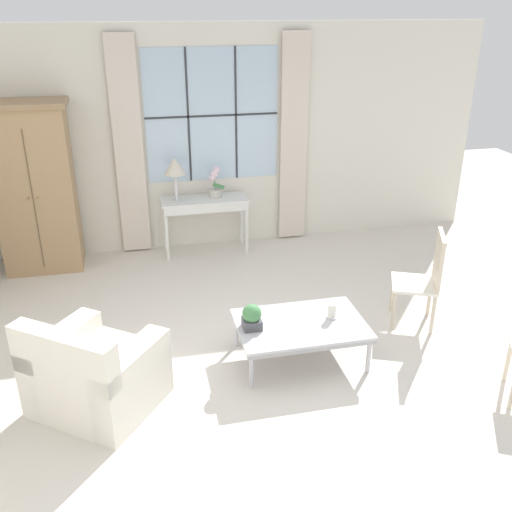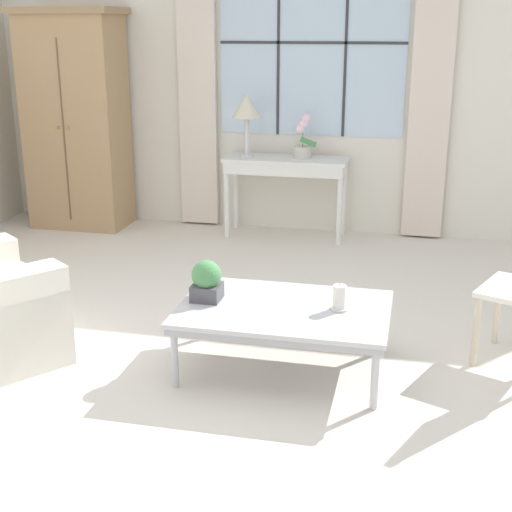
% 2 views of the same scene
% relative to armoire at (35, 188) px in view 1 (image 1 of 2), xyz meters
% --- Properties ---
extents(ground_plane, '(14.00, 14.00, 0.00)m').
position_rel_armoire_xyz_m(ground_plane, '(2.16, -2.69, -1.01)').
color(ground_plane, silver).
extents(wall_back_windowed, '(7.20, 0.14, 2.80)m').
position_rel_armoire_xyz_m(wall_back_windowed, '(2.16, 0.34, 0.39)').
color(wall_back_windowed, silver).
rests_on(wall_back_windowed, ground_plane).
extents(armoire, '(0.96, 0.59, 2.01)m').
position_rel_armoire_xyz_m(armoire, '(0.00, 0.00, 0.00)').
color(armoire, tan).
rests_on(armoire, ground_plane).
extents(console_table, '(1.10, 0.41, 0.72)m').
position_rel_armoire_xyz_m(console_table, '(1.99, 0.05, -0.38)').
color(console_table, white).
rests_on(console_table, ground_plane).
extents(table_lamp, '(0.27, 0.27, 0.56)m').
position_rel_armoire_xyz_m(table_lamp, '(1.64, 0.01, 0.15)').
color(table_lamp, silver).
rests_on(table_lamp, console_table).
extents(potted_orchid, '(0.21, 0.16, 0.40)m').
position_rel_armoire_xyz_m(potted_orchid, '(2.14, 0.08, -0.13)').
color(potted_orchid, '#BCB7AD').
rests_on(potted_orchid, console_table).
extents(armchair_upholstered, '(1.20, 1.18, 0.84)m').
position_rel_armoire_xyz_m(armchair_upholstered, '(0.69, -2.89, -0.72)').
color(armchair_upholstered, silver).
rests_on(armchair_upholstered, ground_plane).
extents(side_chair_wooden, '(0.58, 0.58, 0.98)m').
position_rel_armoire_xyz_m(side_chair_wooden, '(3.86, -2.26, -0.46)').
color(side_chair_wooden, white).
rests_on(side_chair_wooden, ground_plane).
extents(coffee_table, '(1.15, 0.77, 0.38)m').
position_rel_armoire_xyz_m(coffee_table, '(2.47, -2.60, -0.67)').
color(coffee_table, '#BCBCC1').
rests_on(coffee_table, ground_plane).
extents(potted_plant_small, '(0.17, 0.17, 0.23)m').
position_rel_armoire_xyz_m(potted_plant_small, '(2.03, -2.59, -0.52)').
color(potted_plant_small, '#4C4C51').
rests_on(potted_plant_small, coffee_table).
extents(pillar_candle, '(0.10, 0.10, 0.15)m').
position_rel_armoire_xyz_m(pillar_candle, '(2.77, -2.58, -0.57)').
color(pillar_candle, silver).
rests_on(pillar_candle, coffee_table).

